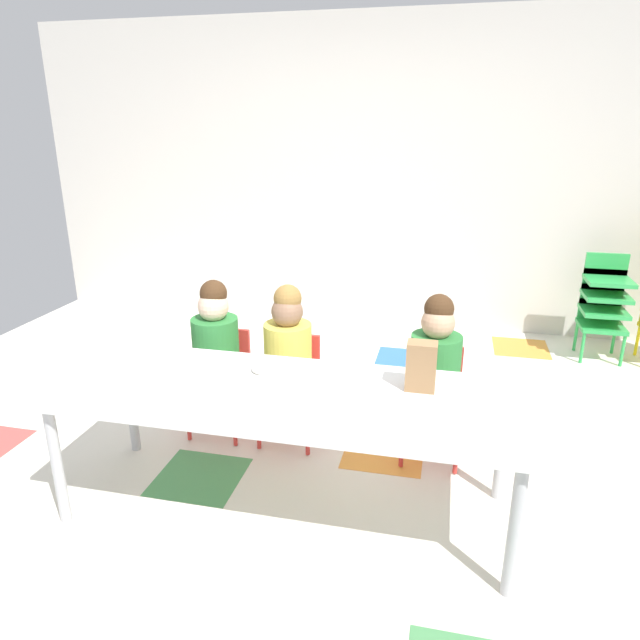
{
  "coord_description": "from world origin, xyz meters",
  "views": [
    {
      "loc": [
        0.72,
        -2.76,
        1.73
      ],
      "look_at": [
        0.16,
        -0.34,
        0.87
      ],
      "focal_mm": 31.99,
      "sensor_mm": 36.0,
      "label": 1
    }
  ],
  "objects_px": {
    "paper_bag_brown": "(421,366)",
    "paper_plate_near_edge": "(263,372)",
    "seated_child_near_camera": "(216,344)",
    "seated_child_middle_seat": "(288,350)",
    "craft_table": "(285,400)",
    "donut_powdered_on_plate": "(263,368)",
    "seated_child_far_right": "(435,363)",
    "kid_chair_green_stack": "(604,300)"
  },
  "relations": [
    {
      "from": "seated_child_middle_seat",
      "to": "seated_child_far_right",
      "type": "bearing_deg",
      "value": 0.0
    },
    {
      "from": "paper_plate_near_edge",
      "to": "donut_powdered_on_plate",
      "type": "xyz_separation_m",
      "value": [
        0.0,
        0.0,
        0.02
      ]
    },
    {
      "from": "seated_child_middle_seat",
      "to": "craft_table",
      "type": "bearing_deg",
      "value": -75.26
    },
    {
      "from": "paper_plate_near_edge",
      "to": "paper_bag_brown",
      "type": "bearing_deg",
      "value": -0.78
    },
    {
      "from": "craft_table",
      "to": "seated_child_far_right",
      "type": "relative_size",
      "value": 2.29
    },
    {
      "from": "kid_chair_green_stack",
      "to": "seated_child_far_right",
      "type": "bearing_deg",
      "value": -124.69
    },
    {
      "from": "craft_table",
      "to": "seated_child_near_camera",
      "type": "relative_size",
      "value": 2.29
    },
    {
      "from": "seated_child_far_right",
      "to": "kid_chair_green_stack",
      "type": "bearing_deg",
      "value": 55.31
    },
    {
      "from": "seated_child_middle_seat",
      "to": "paper_plate_near_edge",
      "type": "xyz_separation_m",
      "value": [
        0.01,
        -0.45,
        0.07
      ]
    },
    {
      "from": "craft_table",
      "to": "paper_bag_brown",
      "type": "distance_m",
      "value": 0.61
    },
    {
      "from": "seated_child_far_right",
      "to": "donut_powdered_on_plate",
      "type": "distance_m",
      "value": 0.9
    },
    {
      "from": "paper_bag_brown",
      "to": "paper_plate_near_edge",
      "type": "height_order",
      "value": "paper_bag_brown"
    },
    {
      "from": "craft_table",
      "to": "seated_child_far_right",
      "type": "distance_m",
      "value": 0.87
    },
    {
      "from": "craft_table",
      "to": "paper_bag_brown",
      "type": "xyz_separation_m",
      "value": [
        0.58,
        0.14,
        0.16
      ]
    },
    {
      "from": "kid_chair_green_stack",
      "to": "donut_powdered_on_plate",
      "type": "distance_m",
      "value": 2.96
    },
    {
      "from": "paper_plate_near_edge",
      "to": "donut_powdered_on_plate",
      "type": "bearing_deg",
      "value": 0.0
    },
    {
      "from": "seated_child_near_camera",
      "to": "seated_child_far_right",
      "type": "bearing_deg",
      "value": 0.0
    },
    {
      "from": "craft_table",
      "to": "paper_bag_brown",
      "type": "bearing_deg",
      "value": 13.97
    },
    {
      "from": "craft_table",
      "to": "seated_child_near_camera",
      "type": "xyz_separation_m",
      "value": [
        -0.58,
        0.6,
        -0.02
      ]
    },
    {
      "from": "seated_child_near_camera",
      "to": "kid_chair_green_stack",
      "type": "relative_size",
      "value": 1.15
    },
    {
      "from": "seated_child_near_camera",
      "to": "paper_plate_near_edge",
      "type": "relative_size",
      "value": 5.1
    },
    {
      "from": "paper_bag_brown",
      "to": "paper_plate_near_edge",
      "type": "xyz_separation_m",
      "value": [
        -0.73,
        0.01,
        -0.11
      ]
    },
    {
      "from": "seated_child_far_right",
      "to": "paper_bag_brown",
      "type": "relative_size",
      "value": 4.17
    },
    {
      "from": "seated_child_middle_seat",
      "to": "paper_plate_near_edge",
      "type": "distance_m",
      "value": 0.45
    },
    {
      "from": "craft_table",
      "to": "kid_chair_green_stack",
      "type": "bearing_deg",
      "value": 51.89
    },
    {
      "from": "kid_chair_green_stack",
      "to": "paper_bag_brown",
      "type": "xyz_separation_m",
      "value": [
        -1.26,
        -2.2,
        0.27
      ]
    },
    {
      "from": "seated_child_middle_seat",
      "to": "donut_powdered_on_plate",
      "type": "xyz_separation_m",
      "value": [
        0.01,
        -0.45,
        0.09
      ]
    },
    {
      "from": "craft_table",
      "to": "paper_plate_near_edge",
      "type": "xyz_separation_m",
      "value": [
        -0.15,
        0.15,
        0.05
      ]
    },
    {
      "from": "seated_child_middle_seat",
      "to": "paper_bag_brown",
      "type": "distance_m",
      "value": 0.88
    },
    {
      "from": "seated_child_near_camera",
      "to": "seated_child_far_right",
      "type": "relative_size",
      "value": 1.0
    },
    {
      "from": "seated_child_middle_seat",
      "to": "paper_plate_near_edge",
      "type": "relative_size",
      "value": 5.1
    },
    {
      "from": "paper_bag_brown",
      "to": "kid_chair_green_stack",
      "type": "bearing_deg",
      "value": 60.17
    },
    {
      "from": "seated_child_near_camera",
      "to": "seated_child_middle_seat",
      "type": "bearing_deg",
      "value": 0.0
    },
    {
      "from": "kid_chair_green_stack",
      "to": "paper_bag_brown",
      "type": "distance_m",
      "value": 2.55
    },
    {
      "from": "seated_child_near_camera",
      "to": "kid_chair_green_stack",
      "type": "bearing_deg",
      "value": 35.8
    },
    {
      "from": "seated_child_middle_seat",
      "to": "paper_bag_brown",
      "type": "bearing_deg",
      "value": -31.84
    },
    {
      "from": "kid_chair_green_stack",
      "to": "seated_child_middle_seat",
      "type": "bearing_deg",
      "value": -138.87
    },
    {
      "from": "craft_table",
      "to": "donut_powdered_on_plate",
      "type": "bearing_deg",
      "value": 134.63
    },
    {
      "from": "donut_powdered_on_plate",
      "to": "seated_child_middle_seat",
      "type": "bearing_deg",
      "value": 90.83
    },
    {
      "from": "donut_powdered_on_plate",
      "to": "kid_chair_green_stack",
      "type": "bearing_deg",
      "value": 47.74
    },
    {
      "from": "seated_child_middle_seat",
      "to": "seated_child_far_right",
      "type": "xyz_separation_m",
      "value": [
        0.79,
        0.0,
        0.0
      ]
    },
    {
      "from": "paper_bag_brown",
      "to": "paper_plate_near_edge",
      "type": "distance_m",
      "value": 0.74
    }
  ]
}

